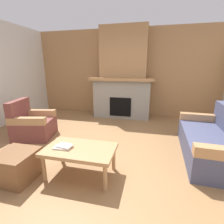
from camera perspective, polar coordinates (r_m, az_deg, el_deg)
name	(u,v)px	position (r m, az deg, el deg)	size (l,w,h in m)	color
ground	(97,156)	(3.06, -5.23, -14.97)	(9.00, 9.00, 0.00)	olive
wall_back_wood_panel	(125,73)	(5.57, 4.49, 13.33)	(6.00, 0.12, 2.70)	#A87A4C
fireplace	(123,79)	(5.21, 3.78, 11.15)	(1.90, 0.82, 2.70)	gray
couch	(213,141)	(3.43, 31.52, -8.58)	(0.92, 1.84, 0.85)	#474C6B
armchair	(33,124)	(4.12, -25.74, -3.87)	(0.92, 0.92, 0.85)	brown
coffee_table	(80,151)	(2.47, -11.01, -13.22)	(1.00, 0.60, 0.43)	tan
ottoman	(16,165)	(2.79, -30.10, -15.68)	(0.52, 0.52, 0.40)	brown
book_stack_near_edge	(63,147)	(2.49, -16.42, -11.40)	(0.26, 0.19, 0.04)	beige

